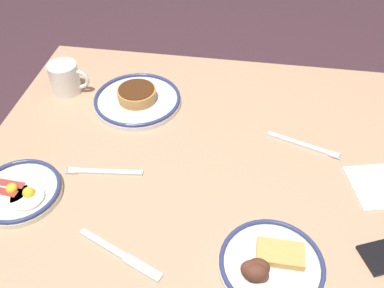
{
  "coord_description": "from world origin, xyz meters",
  "views": [
    {
      "loc": [
        -0.09,
        0.76,
        1.51
      ],
      "look_at": [
        0.03,
        -0.02,
        0.76
      ],
      "focal_mm": 39.76,
      "sensor_mm": 36.0,
      "label": 1
    }
  ],
  "objects_px": {
    "paper_napkin": "(383,186)",
    "plate_near_main": "(137,99)",
    "plate_center_pancakes": "(19,192)",
    "coffee_mug": "(66,78)",
    "fork_near": "(304,145)",
    "plate_far_companion": "(269,265)",
    "fork_far": "(104,172)",
    "butter_knife": "(119,253)"
  },
  "relations": [
    {
      "from": "butter_knife",
      "to": "plate_near_main",
      "type": "bearing_deg",
      "value": -80.12
    },
    {
      "from": "plate_near_main",
      "to": "fork_near",
      "type": "height_order",
      "value": "plate_near_main"
    },
    {
      "from": "plate_near_main",
      "to": "coffee_mug",
      "type": "distance_m",
      "value": 0.23
    },
    {
      "from": "fork_near",
      "to": "butter_knife",
      "type": "relative_size",
      "value": 0.97
    },
    {
      "from": "fork_far",
      "to": "butter_knife",
      "type": "bearing_deg",
      "value": 115.15
    },
    {
      "from": "plate_near_main",
      "to": "paper_napkin",
      "type": "bearing_deg",
      "value": 161.25
    },
    {
      "from": "coffee_mug",
      "to": "fork_near",
      "type": "bearing_deg",
      "value": 169.08
    },
    {
      "from": "coffee_mug",
      "to": "fork_far",
      "type": "height_order",
      "value": "coffee_mug"
    },
    {
      "from": "plate_center_pancakes",
      "to": "fork_near",
      "type": "bearing_deg",
      "value": -157.56
    },
    {
      "from": "plate_center_pancakes",
      "to": "paper_napkin",
      "type": "distance_m",
      "value": 0.87
    },
    {
      "from": "plate_near_main",
      "to": "butter_knife",
      "type": "bearing_deg",
      "value": 99.88
    },
    {
      "from": "plate_center_pancakes",
      "to": "fork_near",
      "type": "relative_size",
      "value": 1.02
    },
    {
      "from": "paper_napkin",
      "to": "plate_center_pancakes",
      "type": "bearing_deg",
      "value": 10.72
    },
    {
      "from": "plate_near_main",
      "to": "fork_near",
      "type": "relative_size",
      "value": 1.32
    },
    {
      "from": "plate_near_main",
      "to": "paper_napkin",
      "type": "distance_m",
      "value": 0.7
    },
    {
      "from": "coffee_mug",
      "to": "fork_near",
      "type": "relative_size",
      "value": 0.61
    },
    {
      "from": "paper_napkin",
      "to": "plate_near_main",
      "type": "bearing_deg",
      "value": -18.75
    },
    {
      "from": "plate_center_pancakes",
      "to": "paper_napkin",
      "type": "height_order",
      "value": "plate_center_pancakes"
    },
    {
      "from": "butter_knife",
      "to": "paper_napkin",
      "type": "bearing_deg",
      "value": -154.09
    },
    {
      "from": "fork_far",
      "to": "plate_center_pancakes",
      "type": "bearing_deg",
      "value": 30.39
    },
    {
      "from": "plate_far_companion",
      "to": "fork_far",
      "type": "xyz_separation_m",
      "value": [
        0.41,
        -0.21,
        -0.01
      ]
    },
    {
      "from": "plate_far_companion",
      "to": "coffee_mug",
      "type": "bearing_deg",
      "value": -39.78
    },
    {
      "from": "plate_near_main",
      "to": "butter_knife",
      "type": "height_order",
      "value": "plate_near_main"
    },
    {
      "from": "coffee_mug",
      "to": "plate_center_pancakes",
      "type": "bearing_deg",
      "value": 95.09
    },
    {
      "from": "coffee_mug",
      "to": "fork_far",
      "type": "bearing_deg",
      "value": 123.97
    },
    {
      "from": "plate_far_companion",
      "to": "paper_napkin",
      "type": "bearing_deg",
      "value": -135.02
    },
    {
      "from": "plate_far_companion",
      "to": "butter_knife",
      "type": "bearing_deg",
      "value": 2.44
    },
    {
      "from": "paper_napkin",
      "to": "butter_knife",
      "type": "relative_size",
      "value": 0.74
    },
    {
      "from": "plate_near_main",
      "to": "fork_near",
      "type": "xyz_separation_m",
      "value": [
        -0.48,
        0.11,
        -0.01
      ]
    },
    {
      "from": "coffee_mug",
      "to": "paper_napkin",
      "type": "bearing_deg",
      "value": 164.21
    },
    {
      "from": "plate_far_companion",
      "to": "coffee_mug",
      "type": "relative_size",
      "value": 1.81
    },
    {
      "from": "plate_far_companion",
      "to": "fork_near",
      "type": "distance_m",
      "value": 0.39
    },
    {
      "from": "fork_near",
      "to": "butter_knife",
      "type": "height_order",
      "value": "same"
    },
    {
      "from": "paper_napkin",
      "to": "coffee_mug",
      "type": "bearing_deg",
      "value": -15.79
    },
    {
      "from": "plate_center_pancakes",
      "to": "plate_far_companion",
      "type": "distance_m",
      "value": 0.6
    },
    {
      "from": "plate_center_pancakes",
      "to": "fork_far",
      "type": "height_order",
      "value": "plate_center_pancakes"
    },
    {
      "from": "plate_center_pancakes",
      "to": "butter_knife",
      "type": "distance_m",
      "value": 0.3
    },
    {
      "from": "fork_far",
      "to": "coffee_mug",
      "type": "bearing_deg",
      "value": -56.03
    },
    {
      "from": "fork_far",
      "to": "plate_near_main",
      "type": "bearing_deg",
      "value": -93.06
    },
    {
      "from": "paper_napkin",
      "to": "butter_knife",
      "type": "height_order",
      "value": "butter_knife"
    },
    {
      "from": "plate_far_companion",
      "to": "paper_napkin",
      "type": "xyz_separation_m",
      "value": [
        -0.27,
        -0.27,
        -0.01
      ]
    },
    {
      "from": "butter_knife",
      "to": "plate_far_companion",
      "type": "bearing_deg",
      "value": -177.56
    }
  ]
}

